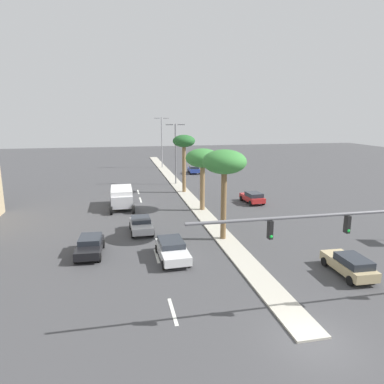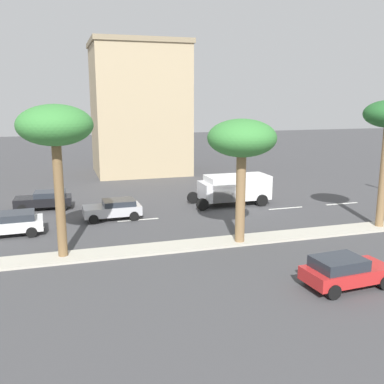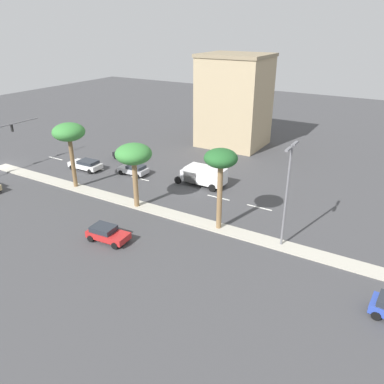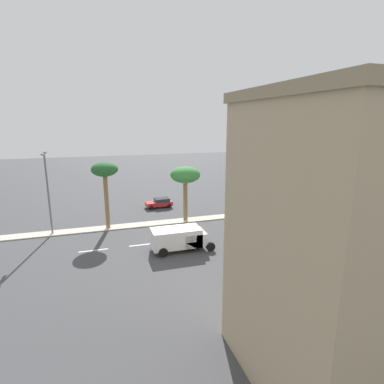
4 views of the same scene
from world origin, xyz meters
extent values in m
plane|color=#424244|center=(0.00, 29.59, 0.00)|extent=(160.00, 160.00, 0.00)
cube|color=#B7B2A3|center=(0.00, 38.05, 0.06)|extent=(1.80, 76.09, 0.12)
cube|color=silver|center=(-6.22, 4.00, 0.01)|extent=(0.20, 2.80, 0.01)
cube|color=silver|center=(-6.22, 11.95, 0.01)|extent=(0.20, 2.80, 0.01)
cube|color=silver|center=(-6.22, 19.39, 0.01)|extent=(0.20, 2.80, 0.01)
cube|color=silver|center=(-6.22, 30.56, 0.01)|extent=(0.20, 2.80, 0.01)
cube|color=silver|center=(-6.22, 35.47, 0.01)|extent=(0.20, 2.80, 0.01)
cube|color=black|center=(-1.78, 1.69, 5.17)|extent=(0.20, 0.32, 0.90)
sphere|color=#19D83F|center=(-1.78, 1.57, 4.87)|extent=(0.18, 0.18, 0.18)
cube|color=tan|center=(-25.66, 23.17, 6.72)|extent=(8.54, 9.74, 13.44)
cube|color=gray|center=(-25.66, 23.17, 13.69)|extent=(8.84, 10.04, 0.50)
cylinder|color=brown|center=(-0.18, 14.41, 3.14)|extent=(0.48, 0.48, 6.03)
ellipsoid|color=#387F38|center=(-0.18, 14.41, 6.80)|extent=(3.69, 3.69, 2.03)
cylinder|color=olive|center=(0.30, 24.05, 2.72)|extent=(0.54, 0.54, 5.19)
ellipsoid|color=#387F38|center=(0.30, 24.05, 5.97)|extent=(3.77, 3.77, 2.07)
cylinder|color=olive|center=(0.05, 33.77, 3.37)|extent=(0.49, 0.49, 6.50)
ellipsoid|color=#235B28|center=(0.05, 33.77, 7.15)|extent=(3.03, 3.03, 1.67)
cylinder|color=slate|center=(-0.11, 39.91, 4.72)|extent=(0.20, 0.20, 9.21)
cube|color=slate|center=(-1.01, 39.91, 9.18)|extent=(1.10, 0.24, 0.16)
cube|color=slate|center=(0.79, 39.91, 9.18)|extent=(1.10, 0.24, 0.16)
cube|color=#B2B2B7|center=(-6.98, 17.75, 0.63)|extent=(1.96, 3.87, 0.62)
cube|color=#262B33|center=(-6.99, 18.23, 1.12)|extent=(1.74, 2.14, 0.37)
cylinder|color=black|center=(-6.06, 16.43, 0.32)|extent=(0.23, 0.64, 0.64)
cylinder|color=black|center=(-7.85, 16.39, 0.32)|extent=(0.23, 0.64, 0.64)
cylinder|color=black|center=(-6.12, 19.11, 0.32)|extent=(0.23, 0.64, 0.64)
cylinder|color=black|center=(-7.90, 19.07, 0.32)|extent=(0.23, 0.64, 0.64)
cylinder|color=black|center=(3.93, 48.48, 0.32)|extent=(0.26, 0.65, 0.64)
cylinder|color=black|center=(5.65, 48.36, 0.32)|extent=(0.26, 0.65, 0.64)
cube|color=silver|center=(-5.13, 11.08, 0.63)|extent=(2.12, 4.58, 0.63)
cube|color=#262B33|center=(-5.15, 11.64, 1.15)|extent=(1.85, 2.54, 0.42)
cylinder|color=black|center=(-4.14, 9.53, 0.32)|extent=(0.24, 0.65, 0.64)
cylinder|color=black|center=(-6.00, 9.47, 0.32)|extent=(0.24, 0.65, 0.64)
cylinder|color=black|center=(-4.25, 12.69, 0.32)|extent=(0.24, 0.65, 0.64)
cylinder|color=black|center=(-6.11, 12.63, 0.32)|extent=(0.24, 0.65, 0.64)
cube|color=black|center=(-11.23, 13.20, 0.63)|extent=(2.04, 4.12, 0.61)
cube|color=#262B33|center=(-11.20, 13.70, 1.13)|extent=(1.76, 2.30, 0.40)
cylinder|color=black|center=(-10.45, 11.74, 0.32)|extent=(0.26, 0.65, 0.64)
cylinder|color=black|center=(-12.17, 11.85, 0.32)|extent=(0.26, 0.65, 0.64)
cylinder|color=black|center=(-10.29, 14.55, 0.32)|extent=(0.26, 0.65, 0.64)
cylinder|color=black|center=(-12.00, 14.65, 0.32)|extent=(0.26, 0.65, 0.64)
cube|color=red|center=(7.14, 26.20, 0.61)|extent=(2.03, 3.94, 0.59)
cube|color=#262B33|center=(7.17, 25.72, 1.15)|extent=(1.73, 2.21, 0.48)
cylinder|color=black|center=(6.21, 27.49, 0.32)|extent=(0.26, 0.65, 0.64)
cylinder|color=black|center=(7.89, 27.60, 0.32)|extent=(0.26, 0.65, 0.64)
cylinder|color=black|center=(6.39, 24.81, 0.32)|extent=(0.26, 0.65, 0.64)
cylinder|color=black|center=(8.07, 24.92, 0.32)|extent=(0.26, 0.65, 0.64)
cube|color=silver|center=(-8.58, 25.82, 1.13)|extent=(2.39, 2.26, 1.35)
cube|color=silver|center=(-8.58, 27.59, 1.35)|extent=(2.39, 4.81, 1.81)
cylinder|color=black|center=(-7.39, 24.37, 0.45)|extent=(0.28, 0.90, 0.90)
cylinder|color=black|center=(-9.77, 24.37, 0.45)|extent=(0.28, 0.90, 0.90)
cylinder|color=black|center=(-7.39, 29.15, 0.45)|extent=(0.28, 0.90, 0.90)
cylinder|color=black|center=(-9.77, 29.15, 0.45)|extent=(0.28, 0.90, 0.90)
camera|label=1|loc=(-8.80, -13.27, 10.56)|focal=32.81mm
camera|label=2|loc=(22.43, 14.49, 8.07)|focal=41.30mm
camera|label=3|loc=(28.81, 47.83, 18.16)|focal=35.54mm
camera|label=4|loc=(-36.30, 34.54, 12.60)|focal=28.79mm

